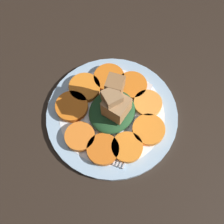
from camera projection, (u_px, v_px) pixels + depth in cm
name	position (u px, v px, depth cm)	size (l,w,h in cm)	color
table_slab	(112.00, 118.00, 68.09)	(120.00, 120.00, 2.00)	black
plate	(112.00, 115.00, 66.70)	(28.07, 28.07, 1.05)	#99B7D1
carrot_slice_0	(109.00, 78.00, 68.96)	(6.78, 6.78, 1.35)	orange
carrot_slice_1	(85.00, 88.00, 67.97)	(6.84, 6.84, 1.35)	orange
carrot_slice_2	(72.00, 107.00, 66.12)	(6.93, 6.93, 1.35)	orange
carrot_slice_3	(80.00, 137.00, 63.38)	(6.18, 6.18, 1.35)	orange
carrot_slice_4	(103.00, 149.00, 62.28)	(6.54, 6.54, 1.35)	orange
carrot_slice_5	(127.00, 147.00, 62.46)	(6.35, 6.35, 1.35)	orange
carrot_slice_6	(149.00, 130.00, 63.99)	(6.73, 6.73, 1.35)	orange
carrot_slice_7	(148.00, 104.00, 66.40)	(6.06, 6.06, 1.35)	orange
carrot_slice_8	(132.00, 86.00, 68.18)	(6.55, 6.55, 1.35)	orange
center_pile	(113.00, 106.00, 63.22)	(10.39, 9.35, 9.24)	#1E4723
fork	(134.00, 125.00, 64.90)	(19.90, 5.96, 0.40)	silver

